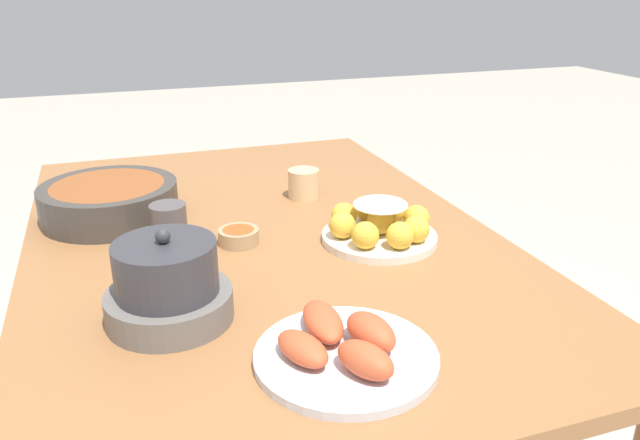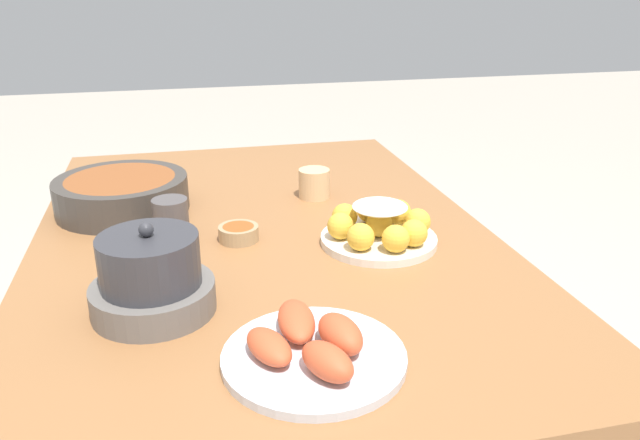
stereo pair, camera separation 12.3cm
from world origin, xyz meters
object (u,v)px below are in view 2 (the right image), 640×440
cake_plate (379,228)px  seafood_platter (312,349)px  dining_table (265,267)px  cup_far (171,220)px  cup_near (314,183)px  warming_pot (151,278)px  sauce_bowl (239,233)px  serving_bowl (122,193)px

cake_plate → seafood_platter: cake_plate is taller
seafood_platter → dining_table: bearing=-0.3°
dining_table → cup_far: bearing=89.2°
cup_near → cup_far: bearing=119.0°
cake_plate → warming_pot: size_ratio=1.18×
cup_far → cup_near: bearing=-61.0°
sauce_bowl → seafood_platter: size_ratio=0.31×
serving_bowl → seafood_platter: serving_bowl is taller
serving_bowl → warming_pot: 0.50m
cake_plate → sauce_bowl: (0.08, 0.28, -0.02)m
cake_plate → sauce_bowl: bearing=73.6°
dining_table → cup_near: bearing=-38.5°
cup_near → cup_far: size_ratio=0.84×
serving_bowl → warming_pot: (-0.50, -0.08, 0.02)m
serving_bowl → cup_far: size_ratio=3.33×
dining_table → cup_near: 0.28m
cake_plate → cup_far: cup_far is taller
sauce_bowl → cup_near: (0.22, -0.21, 0.02)m
cup_near → warming_pot: warming_pot is taller
cup_near → serving_bowl: bearing=88.6°
dining_table → cake_plate: cake_plate is taller
seafood_platter → warming_pot: 0.30m
warming_pot → cake_plate: bearing=-68.3°
cake_plate → cup_near: 0.31m
serving_bowl → sauce_bowl: size_ratio=3.63×
warming_pot → seafood_platter: bearing=-131.8°
serving_bowl → cup_near: (-0.01, -0.46, -0.01)m
cake_plate → warming_pot: (-0.18, 0.45, 0.03)m
cup_far → cake_plate: bearing=-105.5°
sauce_bowl → seafood_platter: seafood_platter is taller
warming_pot → dining_table: bearing=-37.7°
serving_bowl → sauce_bowl: 0.34m
sauce_bowl → cup_far: size_ratio=0.92×
cup_far → warming_pot: warming_pot is taller
dining_table → seafood_platter: seafood_platter is taller
cup_near → warming_pot: size_ratio=0.38×
seafood_platter → cup_far: bearing=21.0°
cake_plate → cup_near: bearing=12.4°
dining_table → sauce_bowl: 0.12m
cup_far → dining_table: bearing=-90.8°
cake_plate → cup_near: cake_plate is taller
dining_table → cup_far: size_ratio=15.58×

